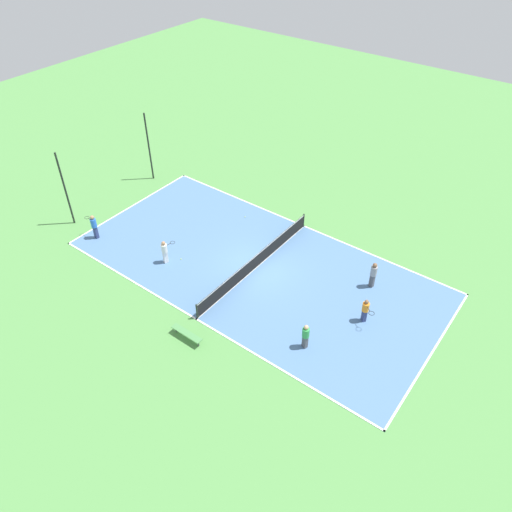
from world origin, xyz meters
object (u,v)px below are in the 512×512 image
(tennis_net, at_px, (256,261))
(fence_post_back_right, at_px, (149,147))
(player_near_blue, at_px, (94,225))
(player_baseline_gray, at_px, (373,273))
(tennis_ball_far_baseline, at_px, (181,259))
(fence_post_back_left, at_px, (65,189))
(player_far_green, at_px, (306,335))
(tennis_ball_midcourt, at_px, (245,217))
(player_center_orange, at_px, (365,309))
(player_far_white, at_px, (165,250))
(bench, at_px, (187,334))

(tennis_net, height_order, fence_post_back_right, fence_post_back_right)
(tennis_net, distance_m, player_near_blue, 10.61)
(player_baseline_gray, xyz_separation_m, tennis_ball_far_baseline, (-4.79, 10.28, -0.93))
(player_near_blue, xyz_separation_m, fence_post_back_left, (0.17, 2.51, 1.59))
(player_far_green, bearing_deg, tennis_ball_midcourt, -20.58)
(player_near_blue, height_order, player_center_orange, player_near_blue)
(player_far_white, height_order, fence_post_back_right, fence_post_back_right)
(tennis_ball_far_baseline, bearing_deg, player_far_white, 142.06)
(bench, height_order, tennis_ball_midcourt, bench)
(tennis_net, xyz_separation_m, fence_post_back_right, (3.61, 12.42, 2.06))
(player_center_orange, bearing_deg, tennis_net, -144.12)
(tennis_net, bearing_deg, player_center_orange, -90.18)
(player_near_blue, xyz_separation_m, player_center_orange, (3.75, -17.01, -0.13))
(tennis_net, height_order, tennis_ball_far_baseline, tennis_net)
(bench, xyz_separation_m, fence_post_back_right, (10.14, 12.97, 2.19))
(player_far_white, relative_size, fence_post_back_right, 0.30)
(fence_post_back_left, bearing_deg, fence_post_back_right, 0.00)
(tennis_ball_midcourt, distance_m, fence_post_back_left, 11.64)
(tennis_ball_far_baseline, relative_size, fence_post_back_right, 0.01)
(tennis_net, distance_m, player_far_white, 5.44)
(player_near_blue, bearing_deg, tennis_ball_far_baseline, -163.60)
(player_far_green, distance_m, fence_post_back_left, 18.09)
(bench, xyz_separation_m, tennis_ball_midcourt, (10.23, 4.27, -0.34))
(fence_post_back_left, xyz_separation_m, fence_post_back_right, (7.22, 0.00, 0.00))
(player_center_orange, xyz_separation_m, tennis_ball_far_baseline, (-2.12, 11.18, -0.80))
(player_center_orange, relative_size, fence_post_back_right, 0.29)
(player_near_blue, bearing_deg, player_far_white, -169.25)
(tennis_ball_midcourt, height_order, fence_post_back_right, fence_post_back_right)
(player_far_white, relative_size, fence_post_back_left, 0.30)
(player_far_green, distance_m, tennis_ball_midcourt, 11.73)
(player_far_white, relative_size, player_far_green, 1.02)
(fence_post_back_right, bearing_deg, fence_post_back_left, 180.00)
(player_far_white, relative_size, tennis_ball_far_baseline, 22.86)
(player_far_white, height_order, fence_post_back_left, fence_post_back_left)
(fence_post_back_left, height_order, fence_post_back_right, same)
(player_far_white, bearing_deg, fence_post_back_left, 108.37)
(player_near_blue, relative_size, player_far_green, 1.11)
(tennis_net, bearing_deg, fence_post_back_right, 73.79)
(player_far_green, distance_m, fence_post_back_right, 19.39)
(player_center_orange, bearing_deg, fence_post_back_right, -154.48)
(tennis_ball_midcourt, bearing_deg, player_center_orange, -108.96)
(player_far_white, relative_size, player_center_orange, 1.05)
(player_far_white, height_order, player_baseline_gray, player_baseline_gray)
(player_far_white, bearing_deg, tennis_net, -45.58)
(player_far_green, bearing_deg, player_near_blue, 18.13)
(tennis_net, relative_size, bench, 5.65)
(bench, relative_size, fence_post_back_left, 0.36)
(player_baseline_gray, height_order, player_far_green, player_baseline_gray)
(tennis_net, xyz_separation_m, player_center_orange, (-0.02, -7.11, 0.33))
(tennis_ball_far_baseline, bearing_deg, player_center_orange, -79.25)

